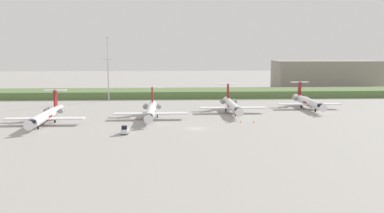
{
  "coord_description": "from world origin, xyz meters",
  "views": [
    {
      "loc": [
        -7.09,
        -112.42,
        22.34
      ],
      "look_at": [
        0.0,
        21.91,
        3.0
      ],
      "focal_mm": 38.77,
      "sensor_mm": 36.0,
      "label": 1
    }
  ],
  "objects_px": {
    "regional_jet_third": "(232,105)",
    "regional_jet_fourth": "(308,102)",
    "regional_jet_nearest": "(46,115)",
    "antenna_mast": "(108,75)",
    "safety_cone_front_marker": "(231,122)",
    "safety_cone_rear_marker": "(254,122)",
    "regional_jet_second": "(151,111)",
    "baggage_tug": "(125,130)",
    "safety_cone_mid_marker": "(241,122)"
  },
  "relations": [
    {
      "from": "regional_jet_third",
      "to": "regional_jet_fourth",
      "type": "relative_size",
      "value": 1.0
    },
    {
      "from": "regional_jet_nearest",
      "to": "antenna_mast",
      "type": "distance_m",
      "value": 54.8
    },
    {
      "from": "regional_jet_nearest",
      "to": "antenna_mast",
      "type": "bearing_deg",
      "value": 78.9
    },
    {
      "from": "safety_cone_front_marker",
      "to": "safety_cone_rear_marker",
      "type": "bearing_deg",
      "value": -1.07
    },
    {
      "from": "regional_jet_second",
      "to": "safety_cone_front_marker",
      "type": "height_order",
      "value": "regional_jet_second"
    },
    {
      "from": "baggage_tug",
      "to": "safety_cone_front_marker",
      "type": "height_order",
      "value": "baggage_tug"
    },
    {
      "from": "regional_jet_nearest",
      "to": "baggage_tug",
      "type": "relative_size",
      "value": 9.69
    },
    {
      "from": "antenna_mast",
      "to": "safety_cone_mid_marker",
      "type": "relative_size",
      "value": 48.19
    },
    {
      "from": "regional_jet_nearest",
      "to": "safety_cone_mid_marker",
      "type": "height_order",
      "value": "regional_jet_nearest"
    },
    {
      "from": "baggage_tug",
      "to": "safety_cone_mid_marker",
      "type": "relative_size",
      "value": 5.82
    },
    {
      "from": "baggage_tug",
      "to": "safety_cone_rear_marker",
      "type": "relative_size",
      "value": 5.82
    },
    {
      "from": "safety_cone_mid_marker",
      "to": "regional_jet_nearest",
      "type": "bearing_deg",
      "value": 179.16
    },
    {
      "from": "safety_cone_front_marker",
      "to": "regional_jet_third",
      "type": "bearing_deg",
      "value": 80.85
    },
    {
      "from": "regional_jet_nearest",
      "to": "safety_cone_rear_marker",
      "type": "height_order",
      "value": "regional_jet_nearest"
    },
    {
      "from": "regional_jet_nearest",
      "to": "safety_cone_mid_marker",
      "type": "relative_size",
      "value": 56.36
    },
    {
      "from": "safety_cone_mid_marker",
      "to": "antenna_mast",
      "type": "bearing_deg",
      "value": 130.96
    },
    {
      "from": "regional_jet_fourth",
      "to": "regional_jet_third",
      "type": "bearing_deg",
      "value": -165.16
    },
    {
      "from": "regional_jet_nearest",
      "to": "regional_jet_fourth",
      "type": "bearing_deg",
      "value": 16.85
    },
    {
      "from": "regional_jet_third",
      "to": "safety_cone_mid_marker",
      "type": "relative_size",
      "value": 56.36
    },
    {
      "from": "safety_cone_front_marker",
      "to": "safety_cone_mid_marker",
      "type": "distance_m",
      "value": 2.92
    },
    {
      "from": "safety_cone_front_marker",
      "to": "safety_cone_rear_marker",
      "type": "relative_size",
      "value": 1.0
    },
    {
      "from": "baggage_tug",
      "to": "regional_jet_third",
      "type": "bearing_deg",
      "value": 46.08
    },
    {
      "from": "safety_cone_front_marker",
      "to": "regional_jet_nearest",
      "type": "bearing_deg",
      "value": 178.91
    },
    {
      "from": "regional_jet_nearest",
      "to": "regional_jet_third",
      "type": "bearing_deg",
      "value": 17.85
    },
    {
      "from": "safety_cone_mid_marker",
      "to": "safety_cone_rear_marker",
      "type": "distance_m",
      "value": 3.95
    },
    {
      "from": "regional_jet_fourth",
      "to": "safety_cone_front_marker",
      "type": "distance_m",
      "value": 42.42
    },
    {
      "from": "safety_cone_front_marker",
      "to": "safety_cone_mid_marker",
      "type": "xyz_separation_m",
      "value": [
        2.91,
        0.2,
        0.0
      ]
    },
    {
      "from": "baggage_tug",
      "to": "safety_cone_front_marker",
      "type": "xyz_separation_m",
      "value": [
        29.92,
        14.78,
        -0.73
      ]
    },
    {
      "from": "regional_jet_third",
      "to": "regional_jet_fourth",
      "type": "xyz_separation_m",
      "value": [
        29.23,
        7.74,
        0.0
      ]
    },
    {
      "from": "regional_jet_second",
      "to": "regional_jet_fourth",
      "type": "height_order",
      "value": "same"
    },
    {
      "from": "regional_jet_nearest",
      "to": "safety_cone_mid_marker",
      "type": "distance_m",
      "value": 57.34
    },
    {
      "from": "baggage_tug",
      "to": "safety_cone_rear_marker",
      "type": "xyz_separation_m",
      "value": [
        36.77,
        14.65,
        -0.73
      ]
    },
    {
      "from": "regional_jet_nearest",
      "to": "safety_cone_rear_marker",
      "type": "distance_m",
      "value": 61.28
    },
    {
      "from": "antenna_mast",
      "to": "baggage_tug",
      "type": "height_order",
      "value": "antenna_mast"
    },
    {
      "from": "safety_cone_rear_marker",
      "to": "regional_jet_nearest",
      "type": "bearing_deg",
      "value": 178.91
    },
    {
      "from": "regional_jet_fourth",
      "to": "baggage_tug",
      "type": "relative_size",
      "value": 9.69
    },
    {
      "from": "safety_cone_front_marker",
      "to": "baggage_tug",
      "type": "bearing_deg",
      "value": -153.71
    },
    {
      "from": "regional_jet_fourth",
      "to": "regional_jet_second",
      "type": "bearing_deg",
      "value": -161.72
    },
    {
      "from": "regional_jet_fourth",
      "to": "antenna_mast",
      "type": "bearing_deg",
      "value": 160.61
    },
    {
      "from": "regional_jet_third",
      "to": "safety_cone_mid_marker",
      "type": "distance_m",
      "value": 19.5
    },
    {
      "from": "regional_jet_fourth",
      "to": "baggage_tug",
      "type": "xyz_separation_m",
      "value": [
        -62.3,
        -42.09,
        -1.53
      ]
    },
    {
      "from": "regional_jet_second",
      "to": "baggage_tug",
      "type": "height_order",
      "value": "regional_jet_second"
    },
    {
      "from": "antenna_mast",
      "to": "safety_cone_rear_marker",
      "type": "bearing_deg",
      "value": -46.91
    },
    {
      "from": "regional_jet_second",
      "to": "regional_jet_third",
      "type": "xyz_separation_m",
      "value": [
        27.3,
        10.93,
        0.0
      ]
    },
    {
      "from": "antenna_mast",
      "to": "safety_cone_mid_marker",
      "type": "distance_m",
      "value": 72.28
    },
    {
      "from": "regional_jet_second",
      "to": "regional_jet_nearest",
      "type": "bearing_deg",
      "value": -165.89
    },
    {
      "from": "regional_jet_nearest",
      "to": "regional_jet_fourth",
      "type": "xyz_separation_m",
      "value": [
        86.76,
        26.27,
        0.0
      ]
    },
    {
      "from": "regional_jet_nearest",
      "to": "safety_cone_front_marker",
      "type": "distance_m",
      "value": 54.44
    },
    {
      "from": "baggage_tug",
      "to": "regional_jet_nearest",
      "type": "bearing_deg",
      "value": 147.11
    },
    {
      "from": "regional_jet_nearest",
      "to": "safety_cone_rear_marker",
      "type": "relative_size",
      "value": 56.36
    }
  ]
}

